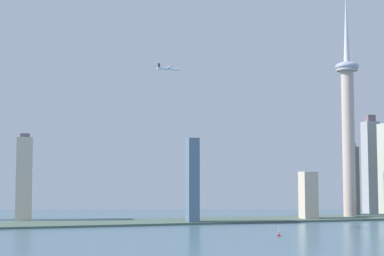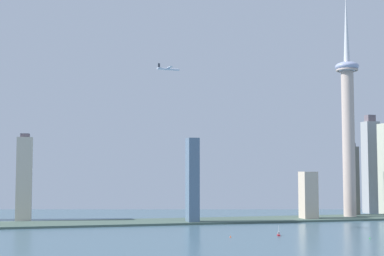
{
  "view_description": "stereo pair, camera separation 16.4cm",
  "coord_description": "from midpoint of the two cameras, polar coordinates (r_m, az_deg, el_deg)",
  "views": [
    {
      "loc": [
        -215.75,
        -228.79,
        69.31
      ],
      "look_at": [
        -43.99,
        477.38,
        123.06
      ],
      "focal_mm": 53.09,
      "sensor_mm": 36.0,
      "label": 1
    },
    {
      "loc": [
        -215.6,
        -228.83,
        69.31
      ],
      "look_at": [
        -43.99,
        477.38,
        123.06
      ],
      "focal_mm": 53.09,
      "sensor_mm": 36.0,
      "label": 2
    }
  ],
  "objects": [
    {
      "name": "channel_buoy_1",
      "position": [
        608.41,
        17.44,
        -10.49
      ],
      "size": [
        1.43,
        1.43,
        1.88
      ],
      "primitive_type": "cone",
      "color": "green",
      "rests_on": "ground"
    },
    {
      "name": "boat_0",
      "position": [
        614.88,
        8.71,
        -10.51
      ],
      "size": [
        4.68,
        8.06,
        10.56
      ],
      "rotation": [
        0.0,
        0.0,
        1.28
      ],
      "color": "#B51F28",
      "rests_on": "ground"
    },
    {
      "name": "waterfront_pier",
      "position": [
        772.98,
        2.63,
        -9.27
      ],
      "size": [
        761.97,
        78.09,
        2.65
      ],
      "primitive_type": "cube",
      "color": "#475D51",
      "rests_on": "ground"
    },
    {
      "name": "skyscraper_6",
      "position": [
        806.02,
        11.62,
        -6.69
      ],
      "size": [
        20.35,
        21.55,
        66.9
      ],
      "color": "beige",
      "rests_on": "ground"
    },
    {
      "name": "channel_buoy_0",
      "position": [
        594.76,
        3.9,
        -10.82
      ],
      "size": [
        1.72,
        1.72,
        1.89
      ],
      "primitive_type": "cone",
      "color": "#E54C19",
      "rests_on": "ground"
    },
    {
      "name": "skyscraper_3",
      "position": [
        888.23,
        15.72,
        -5.12
      ],
      "size": [
        18.9,
        15.61,
        109.4
      ],
      "color": "#636157",
      "rests_on": "ground"
    },
    {
      "name": "airplane",
      "position": [
        676.77,
        -2.41,
        5.96
      ],
      "size": [
        27.93,
        26.3,
        7.51
      ],
      "rotation": [
        0.0,
        0.0,
        0.14
      ],
      "color": "silver"
    },
    {
      "name": "observation_tower",
      "position": [
        855.21,
        15.41,
        1.12
      ],
      "size": [
        34.27,
        34.27,
        330.8
      ],
      "color": "#BFA99D",
      "rests_on": "ground"
    },
    {
      "name": "skyscraper_0",
      "position": [
        737.75,
        0.06,
        -5.32
      ],
      "size": [
        14.14,
        21.48,
        110.64
      ],
      "color": "slate",
      "rests_on": "ground"
    },
    {
      "name": "skyscraper_1",
      "position": [
        969.19,
        17.55,
        -3.64
      ],
      "size": [
        22.88,
        21.22,
        158.82
      ],
      "color": "#989A9B",
      "rests_on": "ground"
    },
    {
      "name": "skyscraper_2",
      "position": [
        791.2,
        -16.5,
        -4.93
      ],
      "size": [
        19.95,
        24.83,
        117.77
      ],
      "color": "beige",
      "rests_on": "ground"
    }
  ]
}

